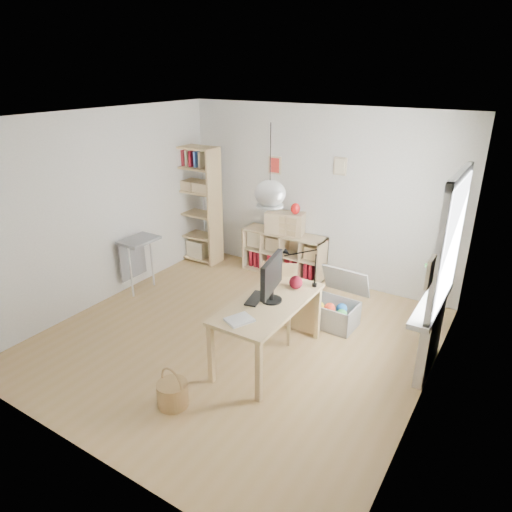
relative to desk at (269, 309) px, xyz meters
The scene contains 20 objects.
ground 0.87m from the desk, 164.74° to the left, with size 4.50×4.50×0.00m, color #A78453.
room_shell 1.34m from the desk, 164.74° to the left, with size 4.50×4.50×4.50m.
window_unit 2.04m from the desk, 24.12° to the left, with size 0.07×1.16×1.46m.
radiator 1.82m from the desk, 24.58° to the left, with size 0.10×0.80×0.80m, color white.
windowsill 1.77m from the desk, 25.25° to the left, with size 0.22×1.20×0.06m, color silver.
desk is the anchor object (origin of this frame).
cube_shelf 2.48m from the desk, 114.61° to the left, with size 1.40×0.38×0.72m.
tall_bookshelf 3.27m from the desk, 142.99° to the left, with size 0.80×0.38×2.00m.
side_table 2.64m from the desk, 169.06° to the left, with size 0.40×0.55×0.85m.
chair 0.58m from the desk, 109.71° to the left, with size 0.58×0.58×0.93m.
wicker_basket 1.38m from the desk, 108.54° to the right, with size 0.32×0.32×0.44m.
storage_chest 1.29m from the desk, 73.78° to the left, with size 0.68×0.76×0.69m.
monitor 0.39m from the desk, 70.09° to the left, with size 0.24×0.60×0.52m.
keyboard 0.19m from the desk, 169.96° to the right, with size 0.14×0.37×0.02m, color black.
task_lamp 0.70m from the desk, 83.30° to the left, with size 0.42×0.15×0.44m.
yarn_ball 0.50m from the desk, 77.26° to the left, with size 0.16×0.16×0.16m, color #540B18.
paper_tray 0.54m from the desk, 94.99° to the right, with size 0.21×0.27×0.03m, color silver.
drawer_chest 2.42m from the desk, 114.33° to the left, with size 0.61×0.28×0.35m, color tan.
red_vase 2.39m from the desk, 110.34° to the left, with size 0.15×0.15×0.18m, color maroon.
potted_plant 1.95m from the desk, 35.02° to the left, with size 0.32×0.28×0.36m, color #235D22.
Camera 1 is at (2.83, -4.07, 3.19)m, focal length 32.00 mm.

